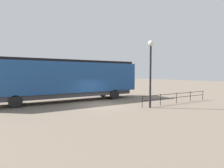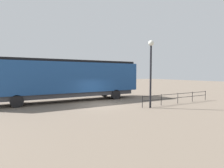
# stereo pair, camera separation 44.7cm
# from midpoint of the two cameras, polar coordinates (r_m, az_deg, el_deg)

# --- Properties ---
(ground_plane) EXTENTS (120.00, 120.00, 0.00)m
(ground_plane) POSITION_cam_midpoint_polar(r_m,az_deg,el_deg) (17.03, -4.36, -6.58)
(ground_plane) COLOR #756656
(locomotive) EXTENTS (3.12, 15.52, 4.33)m
(locomotive) POSITION_cam_midpoint_polar(r_m,az_deg,el_deg) (19.69, -12.97, 1.74)
(locomotive) COLOR navy
(locomotive) RESTS_ON ground_plane
(lamp_post) EXTENTS (0.47, 0.47, 5.72)m
(lamp_post) POSITION_cam_midpoint_polar(r_m,az_deg,el_deg) (15.60, 11.36, 6.76)
(lamp_post) COLOR black
(lamp_post) RESTS_ON ground_plane
(platform_fence) EXTENTS (0.05, 8.90, 1.04)m
(platform_fence) POSITION_cam_midpoint_polar(r_m,az_deg,el_deg) (18.80, 19.17, -3.70)
(platform_fence) COLOR black
(platform_fence) RESTS_ON ground_plane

